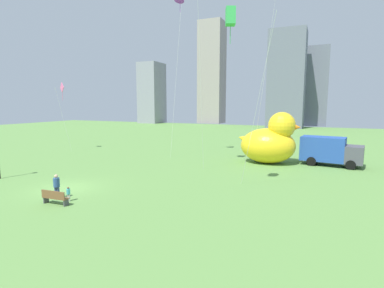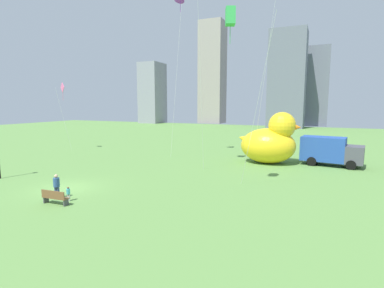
# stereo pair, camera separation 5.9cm
# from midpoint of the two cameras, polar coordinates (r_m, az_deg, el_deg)

# --- Properties ---
(ground_plane) EXTENTS (140.00, 140.00, 0.00)m
(ground_plane) POSITION_cam_midpoint_polar(r_m,az_deg,el_deg) (23.67, -22.90, -7.90)
(ground_plane) COLOR #609145
(park_bench) EXTENTS (1.77, 0.54, 0.90)m
(park_bench) POSITION_cam_midpoint_polar(r_m,az_deg,el_deg) (20.22, -24.84, -9.23)
(park_bench) COLOR brown
(park_bench) RESTS_ON ground
(person_adult) EXTENTS (0.39, 0.39, 1.61)m
(person_adult) POSITION_cam_midpoint_polar(r_m,az_deg,el_deg) (21.31, -24.53, -7.22)
(person_adult) COLOR #38476B
(person_adult) RESTS_ON ground
(person_child) EXTENTS (0.23, 0.23, 0.93)m
(person_child) POSITION_cam_midpoint_polar(r_m,az_deg,el_deg) (20.57, -22.62, -8.72)
(person_child) COLOR silver
(person_child) RESTS_ON ground
(giant_inflatable_duck) EXTENTS (6.42, 4.12, 5.33)m
(giant_inflatable_duck) POSITION_cam_midpoint_polar(r_m,az_deg,el_deg) (31.60, 14.85, 0.44)
(giant_inflatable_duck) COLOR yellow
(giant_inflatable_duck) RESTS_ON ground
(box_truck) EXTENTS (5.92, 3.05, 2.85)m
(box_truck) POSITION_cam_midpoint_polar(r_m,az_deg,el_deg) (32.56, 25.04, -1.29)
(box_truck) COLOR #264CA5
(box_truck) RESTS_ON ground
(city_skyline) EXTENTS (55.20, 19.97, 31.64)m
(city_skyline) POSITION_cam_midpoint_polar(r_m,az_deg,el_deg) (89.73, 10.57, 11.62)
(city_skyline) COLOR gray
(city_skyline) RESTS_ON ground
(kite_green) EXTENTS (3.33, 3.36, 12.25)m
(kite_green) POSITION_cam_midpoint_polar(r_m,az_deg,el_deg) (20.71, 7.55, 22.96)
(kite_green) COLOR silver
(kite_green) RESTS_ON ground
(kite_pink) EXTENTS (1.70, 1.40, 8.89)m
(kite_pink) POSITION_cam_midpoint_polar(r_m,az_deg,el_deg) (42.42, -23.60, 9.55)
(kite_pink) COLOR silver
(kite_pink) RESTS_ON ground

